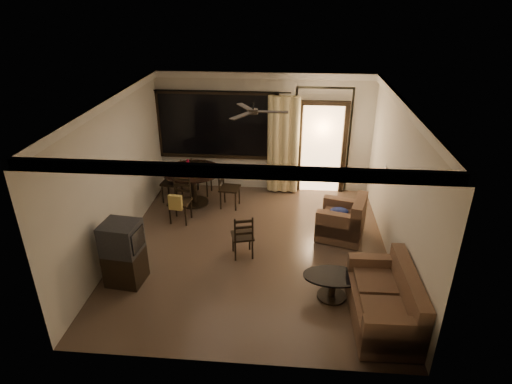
# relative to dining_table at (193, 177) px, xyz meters

# --- Properties ---
(ground) EXTENTS (5.50, 5.50, 0.00)m
(ground) POSITION_rel_dining_table_xyz_m (1.53, -1.78, -0.64)
(ground) COLOR #7F6651
(ground) RESTS_ON ground
(room_shell) EXTENTS (5.50, 6.70, 5.50)m
(room_shell) POSITION_rel_dining_table_xyz_m (2.12, -0.01, 1.19)
(room_shell) COLOR beige
(room_shell) RESTS_ON ground
(dining_table) EXTENTS (1.31, 1.31, 1.03)m
(dining_table) POSITION_rel_dining_table_xyz_m (0.00, 0.00, 0.00)
(dining_table) COLOR black
(dining_table) RESTS_ON ground
(dining_chair_west) EXTENTS (0.46, 0.46, 0.95)m
(dining_chair_west) POSITION_rel_dining_table_xyz_m (-0.51, 0.09, -0.36)
(dining_chair_west) COLOR black
(dining_chair_west) RESTS_ON ground
(dining_chair_east) EXTENTS (0.46, 0.46, 0.95)m
(dining_chair_east) POSITION_rel_dining_table_xyz_m (0.83, -0.10, -0.36)
(dining_chair_east) COLOR black
(dining_chair_east) RESTS_ON ground
(dining_chair_south) EXTENTS (0.46, 0.52, 0.95)m
(dining_chair_south) POSITION_rel_dining_table_xyz_m (-0.10, -0.85, -0.34)
(dining_chair_south) COLOR black
(dining_chair_south) RESTS_ON ground
(dining_chair_north) EXTENTS (0.46, 0.46, 0.95)m
(dining_chair_north) POSITION_rel_dining_table_xyz_m (0.09, 0.51, -0.36)
(dining_chair_north) COLOR black
(dining_chair_north) RESTS_ON ground
(tv_cabinet) EXTENTS (0.64, 0.58, 1.11)m
(tv_cabinet) POSITION_rel_dining_table_xyz_m (-0.50, -2.94, -0.09)
(tv_cabinet) COLOR black
(tv_cabinet) RESTS_ON ground
(sofa) EXTENTS (0.88, 1.62, 0.85)m
(sofa) POSITION_rel_dining_table_xyz_m (3.64, -3.57, -0.30)
(sofa) COLOR #422A1E
(sofa) RESTS_ON ground
(armchair) EXTENTS (1.04, 1.04, 0.85)m
(armchair) POSITION_rel_dining_table_xyz_m (3.24, -1.20, -0.29)
(armchair) COLOR #422A1E
(armchair) RESTS_ON ground
(coffee_table) EXTENTS (0.95, 0.57, 0.42)m
(coffee_table) POSITION_rel_dining_table_xyz_m (2.90, -3.06, -0.37)
(coffee_table) COLOR black
(coffee_table) RESTS_ON ground
(side_chair) EXTENTS (0.47, 0.47, 0.87)m
(side_chair) POSITION_rel_dining_table_xyz_m (1.35, -2.02, -0.38)
(side_chair) COLOR black
(side_chair) RESTS_ON ground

